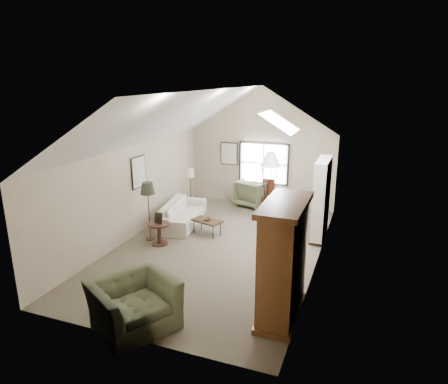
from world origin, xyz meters
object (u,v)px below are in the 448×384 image
(armoire, at_px, (283,261))
(armchair_far, at_px, (253,193))
(armchair_near, at_px, (134,304))
(coffee_table, at_px, (207,227))
(side_table, at_px, (159,234))
(sofa, at_px, (183,213))
(side_chair, at_px, (268,195))

(armoire, xyz_separation_m, armchair_far, (-2.34, 6.10, -0.65))
(armchair_near, distance_m, coffee_table, 4.45)
(coffee_table, bearing_deg, side_table, -130.41)
(sofa, bearing_deg, armchair_far, -40.96)
(armoire, xyz_separation_m, armchair_near, (-2.34, -1.27, -0.65))
(armchair_near, distance_m, armchair_far, 7.37)
(armchair_near, bearing_deg, armoire, -30.93)
(sofa, bearing_deg, side_table, 174.15)
(armchair_far, height_order, coffee_table, armchair_far)
(armchair_far, xyz_separation_m, coffee_table, (-0.47, -2.95, -0.24))
(armchair_far, distance_m, side_table, 4.26)
(armoire, relative_size, side_table, 3.74)
(armchair_far, relative_size, side_table, 1.69)
(armchair_near, relative_size, armchair_far, 1.38)
(armchair_far, bearing_deg, armchair_near, 108.00)
(armoire, relative_size, armchair_near, 1.60)
(armchair_far, relative_size, coffee_table, 1.20)
(side_table, xyz_separation_m, side_chair, (1.95, 3.85, 0.20))
(coffee_table, bearing_deg, side_chair, 69.53)
(coffee_table, xyz_separation_m, side_chair, (1.04, 2.77, 0.29))
(sofa, xyz_separation_m, armchair_far, (1.49, 2.43, 0.11))
(sofa, relative_size, armchair_far, 2.36)
(armoire, xyz_separation_m, coffee_table, (-2.82, 3.15, -0.89))
(side_table, bearing_deg, armoire, -29.06)
(armchair_far, xyz_separation_m, side_chair, (0.56, -0.18, 0.05))
(armchair_near, distance_m, side_table, 3.62)
(armoire, distance_m, armchair_near, 2.75)
(armchair_near, bearing_deg, side_table, 53.14)
(armoire, xyz_separation_m, side_table, (-3.73, 2.07, -0.81))
(armoire, xyz_separation_m, side_chair, (-1.78, 5.92, -0.60))
(armoire, bearing_deg, armchair_far, 111.01)
(side_chair, bearing_deg, coffee_table, -117.51)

